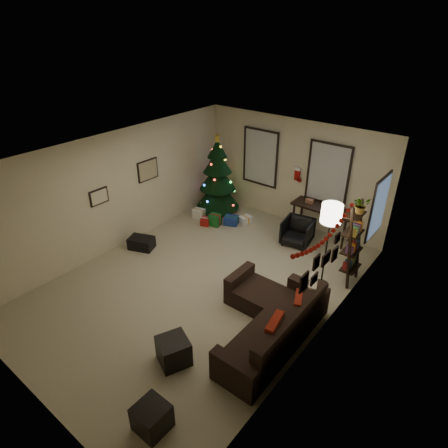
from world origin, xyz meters
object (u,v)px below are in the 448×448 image
(christmas_tree, at_px, (218,180))
(bookshelf, at_px, (353,246))
(desk, at_px, (323,211))
(desk_chair, at_px, (297,232))
(sofa, at_px, (272,322))

(christmas_tree, xyz_separation_m, bookshelf, (4.16, -0.88, -0.06))
(desk, xyz_separation_m, bookshelf, (1.25, -1.31, 0.14))
(christmas_tree, bearing_deg, desk_chair, -4.74)
(bookshelf, bearing_deg, sofa, -100.79)
(desk, bearing_deg, sofa, -77.00)
(desk_chair, bearing_deg, sofa, -78.45)
(desk, bearing_deg, bookshelf, -46.38)
(christmas_tree, relative_size, bookshelf, 1.25)
(desk, distance_m, desk_chair, 0.81)
(desk, xyz_separation_m, desk_chair, (-0.29, -0.65, -0.40))
(desk_chair, bearing_deg, bookshelf, -32.59)
(sofa, distance_m, desk_chair, 3.11)
(desk, relative_size, bookshelf, 0.85)
(christmas_tree, bearing_deg, desk, 8.47)
(desk_chair, relative_size, bookshelf, 0.36)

